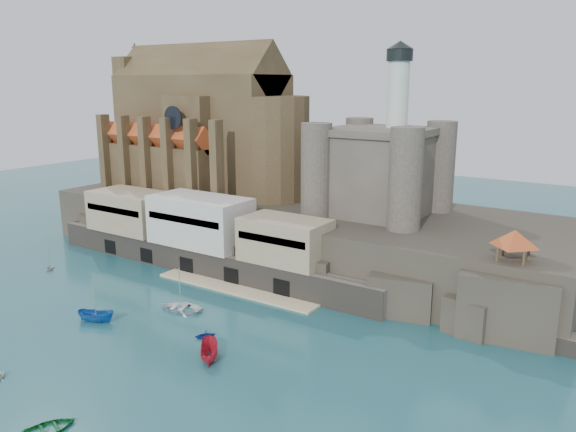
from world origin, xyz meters
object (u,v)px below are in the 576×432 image
(castle_keep, at_px, (380,167))
(boat_2, at_px, (97,321))
(church, at_px, (207,133))
(pavilion, at_px, (514,240))

(castle_keep, xyz_separation_m, boat_2, (-22.65, -43.31, -18.31))
(church, relative_size, castle_keep, 1.60)
(church, distance_m, castle_keep, 40.39)
(boat_2, bearing_deg, castle_keep, -49.23)
(church, relative_size, pavilion, 7.34)
(pavilion, xyz_separation_m, boat_2, (-48.57, -28.24, -12.73))
(castle_keep, distance_m, boat_2, 52.20)
(church, distance_m, boat_2, 52.36)
(church, bearing_deg, castle_keep, -1.11)
(castle_keep, height_order, pavilion, castle_keep)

